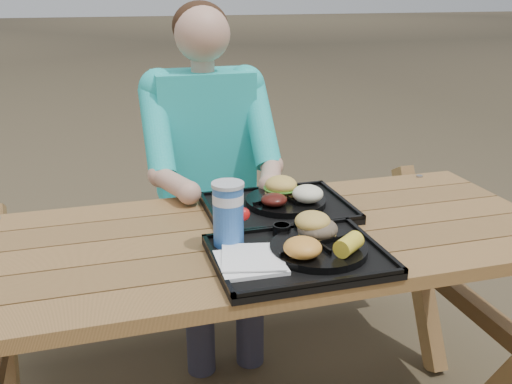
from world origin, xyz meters
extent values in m
cube|color=black|center=(0.06, -0.20, 0.76)|extent=(0.45, 0.35, 0.02)
cube|color=black|center=(0.12, 0.14, 0.76)|extent=(0.45, 0.35, 0.02)
cylinder|color=black|center=(0.11, -0.21, 0.78)|extent=(0.26, 0.26, 0.02)
cylinder|color=black|center=(0.15, 0.15, 0.78)|extent=(0.26, 0.26, 0.02)
cube|color=white|center=(-0.08, -0.22, 0.78)|extent=(0.17, 0.17, 0.02)
cylinder|color=#164EA5|center=(-0.10, -0.09, 0.85)|extent=(0.08, 0.08, 0.17)
cylinder|color=black|center=(0.05, -0.07, 0.79)|extent=(0.05, 0.05, 0.03)
cylinder|color=#FDAB1C|center=(0.12, -0.07, 0.79)|extent=(0.05, 0.05, 0.03)
ellipsoid|color=gold|center=(0.05, -0.26, 0.81)|extent=(0.10, 0.10, 0.05)
cube|color=black|center=(-0.06, 0.14, 0.77)|extent=(0.04, 0.16, 0.01)
ellipsoid|color=#46130E|center=(0.09, 0.11, 0.81)|extent=(0.08, 0.08, 0.04)
ellipsoid|color=white|center=(0.20, 0.10, 0.82)|extent=(0.10, 0.10, 0.06)
camera|label=1|loc=(-0.43, -1.48, 1.43)|focal=40.00mm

